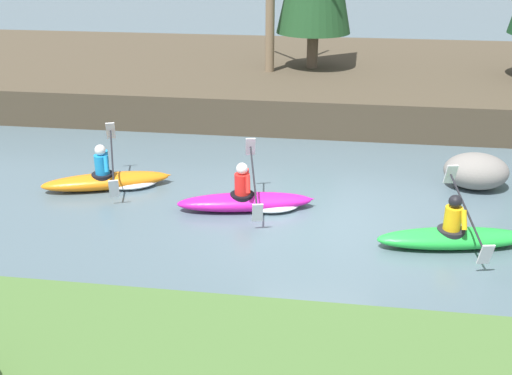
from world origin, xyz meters
The scene contains 6 objects.
ground_plane centered at (0.00, 0.00, 0.00)m, with size 90.00×90.00×0.00m, color #4C606B.
riverbank_far centered at (0.00, 10.06, 0.51)m, with size 44.00×10.43×1.02m.
kayaker_lead centered at (2.47, -0.69, 0.22)m, with size 2.79×2.06×1.20m.
kayaker_middle centered at (-1.31, 0.33, 0.20)m, with size 2.79×2.06×1.20m.
kayaker_trailing centered at (-4.46, 0.99, 0.20)m, with size 2.74×2.00×1.20m.
boulder_midstream centered at (3.35, 2.12, 0.39)m, with size 1.36×1.07×0.77m.
Camera 1 is at (0.31, -10.41, 5.18)m, focal length 42.00 mm.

